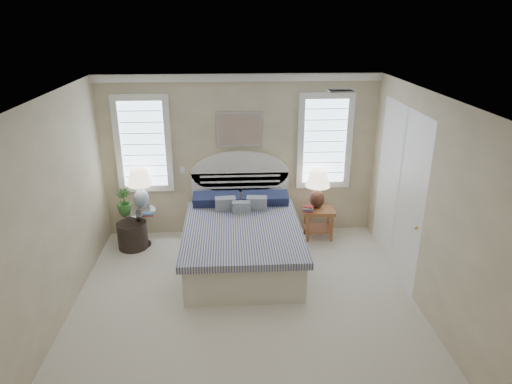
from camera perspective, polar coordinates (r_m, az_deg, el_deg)
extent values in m
cube|color=beige|center=(5.91, -1.23, -15.54)|extent=(4.50, 5.00, 0.01)
cube|color=white|center=(4.81, -1.48, 11.17)|extent=(4.50, 5.00, 0.01)
cube|color=tan|center=(7.56, -2.05, 4.41)|extent=(4.50, 0.02, 2.70)
cube|color=tan|center=(5.62, -24.99, -3.82)|extent=(0.02, 5.00, 2.70)
cube|color=tan|center=(5.74, 21.73, -2.77)|extent=(0.02, 5.00, 2.70)
cube|color=white|center=(7.25, -2.18, 14.12)|extent=(4.50, 0.08, 0.12)
cube|color=#B2B2B2|center=(5.76, 10.53, 12.32)|extent=(0.30, 0.20, 0.02)
cube|color=white|center=(7.64, -9.17, 2.77)|extent=(0.08, 0.01, 0.12)
cube|color=silver|center=(7.60, -13.90, 5.84)|extent=(0.90, 0.06, 1.60)
cube|color=silver|center=(7.63, 8.56, 6.30)|extent=(0.90, 0.06, 1.60)
cube|color=silver|center=(7.40, -2.09, 7.81)|extent=(0.74, 0.04, 0.58)
cube|color=white|center=(6.81, 17.37, 0.15)|extent=(0.02, 1.80, 2.40)
cube|color=silver|center=(6.89, -1.68, -7.05)|extent=(1.60, 2.10, 0.55)
cube|color=navy|center=(6.70, -1.70, -4.88)|extent=(1.72, 2.15, 0.10)
cube|color=silver|center=(7.77, -1.96, -1.37)|extent=(1.62, 0.08, 1.10)
cube|color=#1B1E44|center=(7.45, -5.00, -0.99)|extent=(0.75, 0.31, 0.23)
cube|color=#1B1E44|center=(7.46, 1.15, -0.85)|extent=(0.75, 0.31, 0.23)
cube|color=#344B75|center=(7.24, -3.85, -1.80)|extent=(0.33, 0.20, 0.34)
cube|color=#344B75|center=(7.25, 0.11, -1.71)|extent=(0.33, 0.20, 0.34)
cube|color=#344B75|center=(7.16, -1.84, -2.22)|extent=(0.28, 0.14, 0.29)
cylinder|color=black|center=(7.79, -14.13, -6.35)|extent=(0.32, 0.32, 0.03)
cylinder|color=black|center=(7.66, -14.32, -4.46)|extent=(0.08, 0.08, 0.60)
cylinder|color=silver|center=(7.53, -14.54, -2.26)|extent=(0.56, 0.56, 0.02)
cube|color=#9D5F33|center=(7.66, 7.87, -2.32)|extent=(0.50, 0.40, 0.06)
cube|color=#9D5F33|center=(7.80, 7.76, -4.47)|extent=(0.44, 0.34, 0.03)
cube|color=#9D5F33|center=(7.60, 6.50, -4.64)|extent=(0.04, 0.04, 0.47)
cube|color=#9D5F33|center=(7.87, 6.14, -3.69)|extent=(0.04, 0.04, 0.47)
cube|color=#9D5F33|center=(7.68, 9.45, -4.53)|extent=(0.04, 0.04, 0.47)
cube|color=#9D5F33|center=(7.94, 8.99, -3.59)|extent=(0.04, 0.04, 0.47)
cylinder|color=black|center=(7.67, -15.17, -5.23)|extent=(0.59, 0.59, 0.43)
cylinder|color=silver|center=(7.65, -14.05, -1.63)|extent=(0.17, 0.17, 0.03)
ellipsoid|color=silver|center=(7.60, -14.13, -0.76)|extent=(0.32, 0.32, 0.30)
cylinder|color=gold|center=(7.54, -14.26, 0.56)|extent=(0.04, 0.04, 0.11)
cylinder|color=black|center=(7.71, 7.57, -1.79)|extent=(0.14, 0.14, 0.03)
ellipsoid|color=black|center=(7.66, 7.62, -0.90)|extent=(0.26, 0.26, 0.31)
cylinder|color=gold|center=(7.59, 7.69, 0.43)|extent=(0.03, 0.03, 0.11)
imported|color=#447F33|center=(7.37, -16.22, -1.15)|extent=(0.29, 0.29, 0.41)
cube|color=maroon|center=(7.29, -13.29, -2.78)|extent=(0.17, 0.13, 0.02)
cube|color=#2A587E|center=(7.28, -13.31, -2.62)|extent=(0.16, 0.12, 0.02)
cube|color=maroon|center=(7.54, 6.57, -2.33)|extent=(0.20, 0.17, 0.02)
cube|color=#2A587E|center=(7.53, 6.58, -2.16)|extent=(0.19, 0.16, 0.02)
cube|color=beige|center=(7.52, 6.59, -2.00)|extent=(0.18, 0.15, 0.02)
cube|color=maroon|center=(7.51, 6.59, -1.83)|extent=(0.17, 0.14, 0.02)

